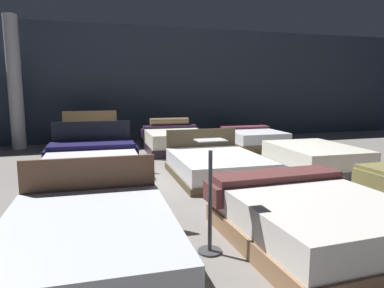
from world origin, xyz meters
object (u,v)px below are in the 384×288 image
object	(u,v)px
bed_1	(312,219)
bed_3	(92,168)
price_sign	(210,209)
bed_6	(90,145)
bed_7	(174,140)
support_pillar	(15,83)
bed_0	(89,247)
bed_8	(251,138)
bed_5	(315,158)
bed_4	(217,166)

from	to	relation	value
bed_1	bed_3	distance (m)	3.72
price_sign	bed_6	bearing A→B (deg)	100.22
bed_7	support_pillar	distance (m)	4.46
bed_0	bed_8	world-z (taller)	bed_0
bed_0	support_pillar	size ratio (longest dim) A/B	0.60
bed_1	price_sign	bearing A→B (deg)	172.83
bed_1	bed_7	world-z (taller)	bed_7
bed_0	bed_3	distance (m)	3.00
support_pillar	bed_6	bearing A→B (deg)	-38.24
bed_6	price_sign	world-z (taller)	price_sign
bed_6	price_sign	distance (m)	5.88
bed_7	bed_3	bearing A→B (deg)	-125.04
bed_5	bed_7	distance (m)	3.65
bed_0	bed_3	bearing A→B (deg)	90.32
bed_3	bed_5	world-z (taller)	bed_3
bed_5	price_sign	world-z (taller)	price_sign
bed_7	bed_8	size ratio (longest dim) A/B	1.05
bed_1	bed_4	xyz separation A→B (m)	(0.05, 2.91, -0.06)
bed_0	bed_8	size ratio (longest dim) A/B	1.06
bed_3	bed_7	bearing A→B (deg)	55.05
bed_5	price_sign	bearing A→B (deg)	-136.97
bed_5	price_sign	distance (m)	4.30
bed_4	bed_7	xyz separation A→B (m)	(-0.07, 2.94, 0.07)
bed_1	bed_8	world-z (taller)	bed_1
bed_6	price_sign	bearing A→B (deg)	-78.13
bed_3	support_pillar	size ratio (longest dim) A/B	0.60
bed_4	bed_8	world-z (taller)	bed_4
bed_8	bed_0	bearing A→B (deg)	-126.42
bed_8	bed_5	bearing A→B (deg)	-90.04
bed_6	support_pillar	bearing A→B (deg)	143.41
bed_5	support_pillar	world-z (taller)	support_pillar
bed_6	bed_8	distance (m)	4.34
bed_5	support_pillar	distance (m)	7.69
bed_6	bed_7	distance (m)	2.11
bed_1	bed_6	xyz separation A→B (m)	(-2.14, 5.90, -0.03)
bed_8	price_sign	world-z (taller)	price_sign
bed_7	bed_0	bearing A→B (deg)	-108.87
bed_6	support_pillar	xyz separation A→B (m)	(-1.83, 1.44, 1.51)
bed_4	support_pillar	bearing A→B (deg)	133.82
bed_0	price_sign	xyz separation A→B (m)	(1.15, 0.08, 0.20)
price_sign	bed_7	bearing A→B (deg)	79.44
bed_0	bed_6	xyz separation A→B (m)	(0.10, 5.86, -0.01)
bed_1	bed_4	size ratio (longest dim) A/B	0.97
bed_1	bed_5	size ratio (longest dim) A/B	1.02
bed_3	support_pillar	bearing A→B (deg)	114.91
bed_1	support_pillar	size ratio (longest dim) A/B	0.59
bed_3	bed_4	world-z (taller)	bed_3
bed_0	bed_4	size ratio (longest dim) A/B	0.99
bed_8	price_sign	size ratio (longest dim) A/B	1.74
bed_4	bed_8	distance (m)	3.65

